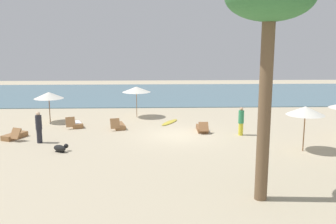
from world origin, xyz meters
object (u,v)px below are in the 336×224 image
umbrella_2 (136,89)px  palm_2 (270,6)px  umbrella_0 (305,111)px  dog (61,148)px  person_0 (241,121)px  person_1 (39,127)px  lounger_2 (119,126)px  surfboard (170,122)px  umbrella_1 (49,95)px  lounger_1 (202,128)px  lounger_3 (76,124)px  lounger_4 (15,136)px

umbrella_2 → palm_2: palm_2 is taller
umbrella_0 → dog: 12.30m
person_0 → person_1: person_1 is taller
lounger_2 → surfboard: lounger_2 is taller
umbrella_1 → dog: (2.38, -7.04, -1.64)m
lounger_1 → lounger_2: (-5.18, 0.94, 0.00)m
lounger_3 → person_0: size_ratio=1.05×
lounger_1 → lounger_2: 5.26m
lounger_4 → dog: 4.20m
umbrella_1 → umbrella_2: size_ratio=0.93×
person_0 → person_1: bearing=-173.3°
palm_2 → surfboard: palm_2 is taller
lounger_3 → person_1: bearing=-107.3°
lounger_1 → person_1: person_1 is taller
lounger_1 → person_1: 9.46m
person_1 → umbrella_2: bearing=54.1°
lounger_2 → dog: bearing=-115.5°
umbrella_0 → umbrella_2: (-8.76, 8.80, -0.06)m
person_1 → dog: size_ratio=2.15×
umbrella_1 → palm_2: 17.59m
umbrella_0 → surfboard: size_ratio=1.05×
lounger_1 → umbrella_1: bearing=163.7°
umbrella_2 → dog: 9.41m
umbrella_0 → lounger_2: (-9.74, 5.28, -1.89)m
dog → lounger_1: bearing=28.5°
umbrella_1 → lounger_4: size_ratio=1.18×
umbrella_0 → lounger_1: 6.58m
umbrella_2 → lounger_4: 9.04m
lounger_1 → dog: size_ratio=2.13×
lounger_1 → person_0: person_0 is taller
umbrella_0 → dog: bearing=179.0°
lounger_3 → surfboard: bearing=9.3°
umbrella_1 → person_1: size_ratio=1.20×
umbrella_2 → person_1: (-4.94, -6.82, -1.14)m
dog → umbrella_1: bearing=108.7°
surfboard → dog: bearing=-130.9°
lounger_4 → dog: (3.21, -2.71, 0.03)m
umbrella_2 → person_0: size_ratio=1.33×
person_0 → palm_2: palm_2 is taller
umbrella_0 → palm_2: bearing=-122.8°
person_1 → surfboard: size_ratio=0.79×
surfboard → umbrella_2: bearing=138.8°
lounger_2 → lounger_4: lounger_2 is taller
person_0 → palm_2: (-1.29, -9.08, 5.74)m
umbrella_1 → lounger_4: (-0.83, -4.33, -1.66)m
person_1 → surfboard: bearing=33.7°
dog → surfboard: 8.70m
umbrella_1 → lounger_3: size_ratio=1.18×
person_0 → person_1: size_ratio=0.97×
umbrella_0 → lounger_4: (-15.37, 2.92, -1.89)m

